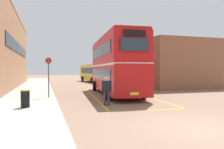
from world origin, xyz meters
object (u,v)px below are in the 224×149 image
double_decker_bus (115,65)px  bus_stop_sign (49,73)px  single_deck_bus (94,72)px  pedestrian_boarding (107,89)px  litter_bin (25,99)px

double_decker_bus → bus_stop_sign: bearing=-164.4°
single_deck_bus → pedestrian_boarding: (-4.76, -24.49, -0.67)m
single_deck_bus → litter_bin: bearing=-110.4°
pedestrian_boarding → single_deck_bus: bearing=79.0°
pedestrian_boarding → litter_bin: size_ratio=1.90×
bus_stop_sign → pedestrian_boarding: bearing=-50.9°
single_deck_bus → pedestrian_boarding: size_ratio=5.81×
double_decker_bus → litter_bin: (-6.63, -5.44, -1.93)m
single_deck_bus → litter_bin: single_deck_bus is taller
double_decker_bus → litter_bin: double_decker_bus is taller
pedestrian_boarding → double_decker_bus: bearing=67.1°
single_deck_bus → litter_bin: 26.23m
single_deck_bus → bus_stop_sign: 22.09m
bus_stop_sign → single_deck_bus: bearing=69.1°
litter_bin → double_decker_bus: bearing=39.4°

